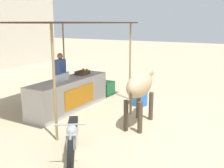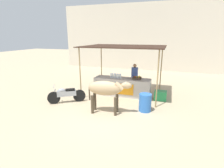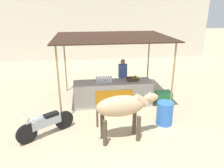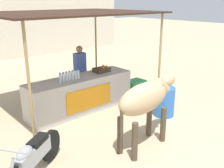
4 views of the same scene
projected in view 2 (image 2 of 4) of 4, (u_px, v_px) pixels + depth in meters
name	position (u px, v px, depth m)	size (l,w,h in m)	color
ground_plane	(109.00, 111.00, 7.57)	(60.00, 60.00, 0.00)	tan
building_wall_far	(145.00, 37.00, 16.04)	(16.00, 0.50, 5.99)	beige
stall_counter	(122.00, 87.00, 9.45)	(3.00, 0.82, 0.96)	#B2ADA8
stall_awning	(124.00, 48.00, 9.18)	(4.20, 3.20, 2.64)	#382319
water_bottle_row	(116.00, 76.00, 9.36)	(0.61, 0.07, 0.25)	silver
fruit_crate	(137.00, 78.00, 9.11)	(0.44, 0.32, 0.18)	#3F3326
vendor_behind_counter	(134.00, 78.00, 9.89)	(0.34, 0.22, 1.65)	#383842
cooler_box	(160.00, 95.00, 8.81)	(0.60, 0.44, 0.48)	#268C4C
water_barrel	(145.00, 103.00, 7.48)	(0.53, 0.53, 0.77)	blue
cow	(106.00, 89.00, 7.15)	(1.84, 0.66, 1.44)	tan
motorcycle_parked	(66.00, 94.00, 8.41)	(1.54, 1.08, 0.90)	black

